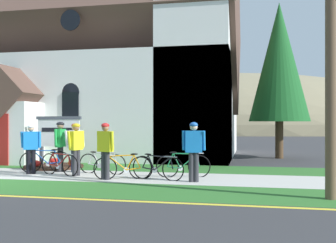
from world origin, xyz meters
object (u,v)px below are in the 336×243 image
roadside_conifer (279,62)px  cyclist_in_yellow_jersey (31,145)px  bicycle_blue (157,167)px  cyclist_in_red_jersey (76,145)px  cyclist_in_green_jersey (105,146)px  bicycle_black (46,161)px  bicycle_silver (123,167)px  cyclist_in_white_jersey (75,143)px  bicycle_white (59,164)px  bicycle_red (102,163)px  cyclist_in_orange_jersey (194,146)px  bicycle_yellow (183,166)px  church_sign (59,134)px  cyclist_in_blue_jersey (60,142)px

roadside_conifer → cyclist_in_yellow_jersey: bearing=-137.9°
bicycle_blue → cyclist_in_red_jersey: 2.87m
cyclist_in_green_jersey → cyclist_in_yellow_jersey: size_ratio=1.03×
bicycle_black → bicycle_silver: (3.19, -1.07, -0.01)m
cyclist_in_green_jersey → cyclist_in_white_jersey: cyclist_in_green_jersey is taller
bicycle_black → cyclist_in_red_jersey: bearing=-24.6°
cyclist_in_red_jersey → cyclist_in_yellow_jersey: bearing=175.9°
bicycle_white → cyclist_in_yellow_jersey: bearing=177.5°
cyclist_in_white_jersey → bicycle_white: bearing=-100.7°
bicycle_blue → cyclist_in_red_jersey: cyclist_in_red_jersey is taller
bicycle_white → cyclist_in_green_jersey: (1.87, -0.69, 0.65)m
bicycle_silver → cyclist_in_red_jersey: 1.90m
cyclist_in_white_jersey → bicycle_red: bearing=-12.4°
cyclist_in_orange_jersey → roadside_conifer: (2.99, 8.46, 3.61)m
bicycle_blue → cyclist_in_yellow_jersey: size_ratio=1.03×
bicycle_white → cyclist_in_white_jersey: (0.16, 0.85, 0.64)m
bicycle_yellow → roadside_conifer: roadside_conifer is taller
bicycle_red → cyclist_in_green_jersey: 1.57m
cyclist_in_green_jersey → bicycle_blue: bearing=12.2°
bicycle_silver → bicycle_blue: size_ratio=0.98×
bicycle_white → cyclist_in_red_jersey: cyclist_in_red_jersey is taller
cyclist_in_yellow_jersey → roadside_conifer: bearing=42.1°
bicycle_blue → cyclist_in_white_jersey: cyclist_in_white_jersey is taller
church_sign → cyclist_in_yellow_jersey: size_ratio=1.18×
bicycle_yellow → bicycle_blue: size_ratio=0.98×
bicycle_silver → bicycle_white: (-2.38, 0.48, -0.00)m
bicycle_yellow → cyclist_in_blue_jersey: bearing=172.4°
bicycle_silver → cyclist_in_green_jersey: cyclist_in_green_jersey is taller
bicycle_red → roadside_conifer: roadside_conifer is taller
bicycle_yellow → cyclist_in_orange_jersey: 1.24m
cyclist_in_red_jersey → cyclist_in_orange_jersey: bearing=-7.7°
bicycle_blue → cyclist_in_green_jersey: size_ratio=1.00×
bicycle_black → bicycle_white: 1.01m
bicycle_white → cyclist_in_yellow_jersey: size_ratio=0.96×
bicycle_yellow → cyclist_in_red_jersey: cyclist_in_red_jersey is taller
bicycle_yellow → bicycle_blue: bearing=-135.5°
bicycle_black → bicycle_blue: bicycle_black is taller
bicycle_red → cyclist_in_white_jersey: 1.30m
cyclist_in_white_jersey → bicycle_blue: bearing=-20.3°
bicycle_yellow → bicycle_black: (-4.92, 0.27, 0.01)m
bicycle_blue → cyclist_in_white_jersey: 3.53m
bicycle_silver → cyclist_in_green_jersey: bearing=-158.1°
bicycle_silver → cyclist_in_yellow_jersey: (-3.43, 0.53, 0.61)m
church_sign → cyclist_in_red_jersey: 3.05m
bicycle_red → bicycle_blue: bearing=-24.0°
cyclist_in_white_jersey → church_sign: bearing=132.5°
bicycle_yellow → cyclist_in_green_jersey: bearing=-155.7°
bicycle_black → bicycle_silver: 3.37m
cyclist_in_red_jersey → cyclist_in_blue_jersey: bearing=136.6°
church_sign → bicycle_white: size_ratio=1.23×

